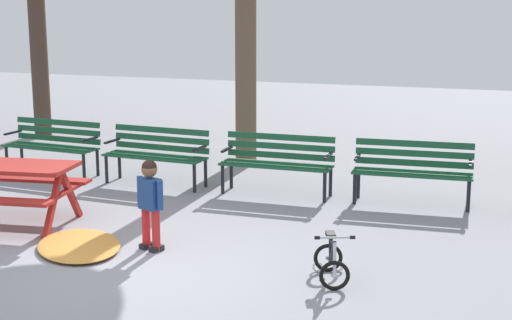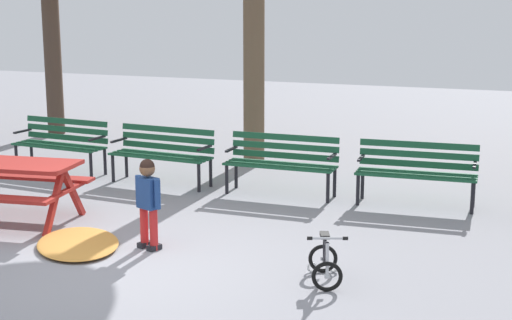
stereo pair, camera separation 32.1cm
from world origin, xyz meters
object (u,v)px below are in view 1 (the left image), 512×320
at_px(picnic_table, 2,178).
at_px(park_bench_right, 278,159).
at_px(park_bench_left, 157,151).
at_px(park_bench_far_right, 413,167).
at_px(kids_bicycle, 331,261).
at_px(child_standing, 150,198).
at_px(park_bench_far_left, 54,142).

height_order(picnic_table, park_bench_right, park_bench_right).
xyz_separation_m(park_bench_left, park_bench_right, (1.89, 0.02, 0.00)).
distance_m(park_bench_right, park_bench_far_right, 1.90).
height_order(park_bench_far_right, kids_bicycle, park_bench_far_right).
distance_m(picnic_table, park_bench_right, 3.77).
distance_m(child_standing, kids_bicycle, 2.19).
bearing_deg(park_bench_far_right, child_standing, -129.85).
relative_size(park_bench_left, child_standing, 1.58).
distance_m(park_bench_right, child_standing, 2.93).
height_order(park_bench_far_left, kids_bicycle, park_bench_far_left).
distance_m(park_bench_left, kids_bicycle, 4.67).
xyz_separation_m(park_bench_right, park_bench_far_right, (1.90, 0.10, 0.00)).
xyz_separation_m(park_bench_far_left, child_standing, (3.21, -2.99, 0.09)).
distance_m(picnic_table, park_bench_left, 2.68).
bearing_deg(child_standing, kids_bicycle, -7.77).
bearing_deg(park_bench_far_right, kids_bicycle, -96.07).
distance_m(picnic_table, child_standing, 2.21).
bearing_deg(park_bench_right, child_standing, -101.43).
xyz_separation_m(park_bench_left, child_standing, (1.31, -2.85, 0.09)).
bearing_deg(kids_bicycle, park_bench_far_left, 148.47).
relative_size(park_bench_right, child_standing, 1.56).
height_order(park_bench_far_left, park_bench_left, same).
bearing_deg(park_bench_left, kids_bicycle, -42.42).
relative_size(park_bench_right, kids_bicycle, 2.55).
height_order(park_bench_right, kids_bicycle, park_bench_right).
xyz_separation_m(child_standing, kids_bicycle, (2.13, -0.29, -0.40)).
distance_m(park_bench_left, child_standing, 3.14).
bearing_deg(kids_bicycle, park_bench_right, 116.11).
height_order(park_bench_right, park_bench_far_right, same).
xyz_separation_m(picnic_table, park_bench_right, (2.77, 2.55, -0.08)).
xyz_separation_m(park_bench_far_left, kids_bicycle, (5.34, -3.28, -0.31)).
height_order(park_bench_far_left, park_bench_far_right, same).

